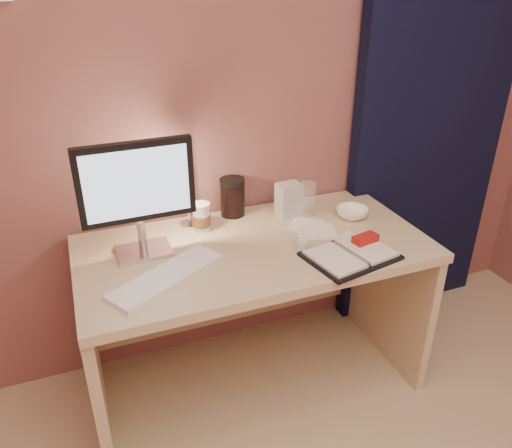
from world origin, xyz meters
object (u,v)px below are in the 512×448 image
object	(u,v)px
coffee_cup	(202,218)
desk_lamp	(200,182)
desk	(249,282)
dark_jar	(233,199)
monitor	(137,189)
keyboard	(167,276)
clear_cup	(306,199)
planner	(352,253)
product_box	(289,200)
lotion_bottle	(301,238)
bowl	(352,213)

from	to	relation	value
coffee_cup	desk_lamp	size ratio (longest dim) A/B	0.33
desk	dark_jar	distance (m)	0.38
desk	monitor	xyz separation A→B (m)	(-0.43, 0.02, 0.50)
keyboard	clear_cup	xyz separation A→B (m)	(0.70, 0.30, 0.06)
keyboard	planner	world-z (taller)	planner
planner	desk_lamp	bearing A→B (deg)	130.14
coffee_cup	product_box	distance (m)	0.40
desk	lotion_bottle	world-z (taller)	lotion_bottle
planner	keyboard	bearing A→B (deg)	160.53
coffee_cup	bowl	xyz separation A→B (m)	(0.66, -0.12, -0.04)
desk	product_box	bearing A→B (deg)	27.19
planner	coffee_cup	xyz separation A→B (m)	(-0.48, 0.42, 0.04)
clear_cup	product_box	world-z (taller)	product_box
dark_jar	desk_lamp	bearing A→B (deg)	-143.65
planner	desk_lamp	world-z (taller)	desk_lamp
bowl	lotion_bottle	world-z (taller)	lotion_bottle
keyboard	lotion_bottle	size ratio (longest dim) A/B	4.68
dark_jar	lotion_bottle	bearing A→B (deg)	-68.44
monitor	product_box	xyz separation A→B (m)	(0.66, 0.10, -0.19)
lotion_bottle	dark_jar	xyz separation A→B (m)	(-0.15, 0.39, 0.03)
planner	product_box	size ratio (longest dim) A/B	2.42
planner	product_box	xyz separation A→B (m)	(-0.08, 0.41, 0.06)
planner	coffee_cup	bearing A→B (deg)	127.64
coffee_cup	lotion_bottle	xyz separation A→B (m)	(0.32, -0.29, -0.01)
desk	desk_lamp	xyz separation A→B (m)	(-0.17, 0.09, 0.46)
bowl	lotion_bottle	bearing A→B (deg)	-152.88
clear_cup	product_box	size ratio (longest dim) A/B	0.96
dark_jar	product_box	distance (m)	0.25
lotion_bottle	dark_jar	bearing A→B (deg)	111.56
dark_jar	bowl	bearing A→B (deg)	-24.17
coffee_cup	monitor	bearing A→B (deg)	-158.18
clear_cup	dark_jar	bearing A→B (deg)	159.62
desk	planner	world-z (taller)	planner
monitor	coffee_cup	bearing A→B (deg)	20.26
clear_cup	product_box	bearing A→B (deg)	169.71
keyboard	lotion_bottle	distance (m)	0.54
desk	lotion_bottle	size ratio (longest dim) A/B	14.53
keyboard	desk	bearing A→B (deg)	-3.83
desk	product_box	world-z (taller)	product_box
product_box	desk_lamp	size ratio (longest dim) A/B	0.41
dark_jar	keyboard	bearing A→B (deg)	-133.20
dark_jar	planner	bearing A→B (deg)	-58.99
desk	product_box	xyz separation A→B (m)	(0.24, 0.12, 0.30)
desk	monitor	world-z (taller)	monitor
desk	bowl	bearing A→B (deg)	0.40
desk	lotion_bottle	bearing A→B (deg)	-45.97
monitor	lotion_bottle	size ratio (longest dim) A/B	4.70
monitor	lotion_bottle	bearing A→B (deg)	-19.25
keyboard	product_box	world-z (taller)	product_box
monitor	desk_lamp	world-z (taller)	monitor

